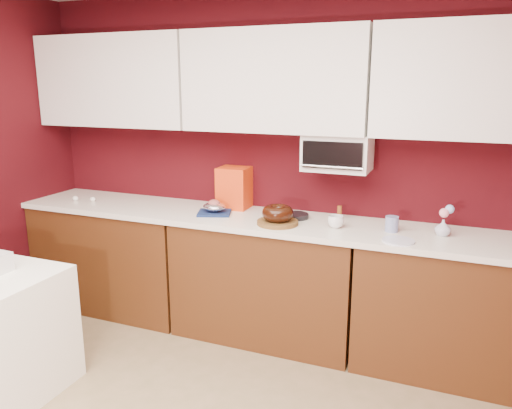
{
  "coord_description": "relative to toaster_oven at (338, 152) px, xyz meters",
  "views": [
    {
      "loc": [
        1.21,
        -1.26,
        1.84
      ],
      "look_at": [
        -0.05,
        1.84,
        1.02
      ],
      "focal_mm": 35.0,
      "sensor_mm": 36.0,
      "label": 1
    }
  ],
  "objects": [
    {
      "name": "wall_back",
      "position": [
        -0.45,
        0.15,
        -0.12
      ],
      "size": [
        4.0,
        0.02,
        2.5
      ],
      "primitive_type": "cube",
      "color": "#3E080D",
      "rests_on": "floor"
    },
    {
      "name": "base_cabinet_left",
      "position": [
        -1.78,
        -0.17,
        -0.95
      ],
      "size": [
        1.31,
        0.58,
        0.86
      ],
      "primitive_type": "cube",
      "color": "#4C270F",
      "rests_on": "floor"
    },
    {
      "name": "base_cabinet_center",
      "position": [
        -0.45,
        -0.17,
        -0.95
      ],
      "size": [
        1.31,
        0.58,
        0.86
      ],
      "primitive_type": "cube",
      "color": "#4C270F",
      "rests_on": "floor"
    },
    {
      "name": "base_cabinet_right",
      "position": [
        0.88,
        -0.17,
        -0.95
      ],
      "size": [
        1.31,
        0.58,
        0.86
      ],
      "primitive_type": "cube",
      "color": "#4C270F",
      "rests_on": "floor"
    },
    {
      "name": "countertop",
      "position": [
        -0.45,
        -0.17,
        -0.49
      ],
      "size": [
        4.0,
        0.62,
        0.04
      ],
      "primitive_type": "cube",
      "color": "white",
      "rests_on": "base_cabinet_center"
    },
    {
      "name": "upper_cabinet_left",
      "position": [
        -1.78,
        -0.02,
        0.48
      ],
      "size": [
        1.31,
        0.33,
        0.7
      ],
      "primitive_type": "cube",
      "color": "white",
      "rests_on": "wall_back"
    },
    {
      "name": "upper_cabinet_center",
      "position": [
        -0.45,
        -0.02,
        0.48
      ],
      "size": [
        1.31,
        0.33,
        0.7
      ],
      "primitive_type": "cube",
      "color": "white",
      "rests_on": "wall_back"
    },
    {
      "name": "upper_cabinet_right",
      "position": [
        0.88,
        -0.02,
        0.48
      ],
      "size": [
        1.31,
        0.33,
        0.7
      ],
      "primitive_type": "cube",
      "color": "white",
      "rests_on": "wall_back"
    },
    {
      "name": "toaster_oven",
      "position": [
        0.0,
        0.0,
        0.0
      ],
      "size": [
        0.45,
        0.3,
        0.25
      ],
      "primitive_type": "cube",
      "color": "white",
      "rests_on": "upper_cabinet_center"
    },
    {
      "name": "toaster_oven_door",
      "position": [
        0.0,
        -0.16,
        0.0
      ],
      "size": [
        0.4,
        0.02,
        0.18
      ],
      "primitive_type": "cube",
      "color": "black",
      "rests_on": "toaster_oven"
    },
    {
      "name": "toaster_oven_handle",
      "position": [
        0.0,
        -0.18,
        -0.07
      ],
      "size": [
        0.42,
        0.02,
        0.02
      ],
      "primitive_type": "cylinder",
      "rotation": [
        0.0,
        1.57,
        0.0
      ],
      "color": "silver",
      "rests_on": "toaster_oven"
    },
    {
      "name": "cake_base",
      "position": [
        -0.33,
        -0.28,
        -0.46
      ],
      "size": [
        0.35,
        0.35,
        0.03
      ],
      "primitive_type": "cylinder",
      "rotation": [
        0.0,
        0.0,
        0.26
      ],
      "color": "brown",
      "rests_on": "countertop"
    },
    {
      "name": "bundt_cake",
      "position": [
        -0.33,
        -0.28,
        -0.39
      ],
      "size": [
        0.22,
        0.22,
        0.09
      ],
      "primitive_type": "torus",
      "rotation": [
        0.0,
        0.0,
        -0.02
      ],
      "color": "black",
      "rests_on": "cake_base"
    },
    {
      "name": "navy_towel",
      "position": [
        -0.86,
        -0.2,
        -0.47
      ],
      "size": [
        0.29,
        0.27,
        0.02
      ],
      "primitive_type": "cube",
      "rotation": [
        0.0,
        0.0,
        0.35
      ],
      "color": "navy",
      "rests_on": "countertop"
    },
    {
      "name": "foil_ham_nest",
      "position": [
        -0.86,
        -0.2,
        -0.42
      ],
      "size": [
        0.18,
        0.15,
        0.06
      ],
      "primitive_type": "ellipsoid",
      "rotation": [
        0.0,
        0.0,
        0.04
      ],
      "color": "white",
      "rests_on": "navy_towel"
    },
    {
      "name": "roasted_ham",
      "position": [
        -0.86,
        -0.2,
        -0.4
      ],
      "size": [
        0.1,
        0.09,
        0.06
      ],
      "primitive_type": "ellipsoid",
      "rotation": [
        0.0,
        0.0,
        0.18
      ],
      "color": "#AD564F",
      "rests_on": "foil_ham_nest"
    },
    {
      "name": "pandoro_box",
      "position": [
        -0.8,
        0.04,
        -0.32
      ],
      "size": [
        0.24,
        0.22,
        0.31
      ],
      "primitive_type": "cube",
      "rotation": [
        0.0,
        0.0,
        0.04
      ],
      "color": "red",
      "rests_on": "countertop"
    },
    {
      "name": "dark_pan",
      "position": [
        -0.27,
        -0.08,
        -0.46
      ],
      "size": [
        0.24,
        0.24,
        0.03
      ],
      "primitive_type": "cylinder",
      "rotation": [
        0.0,
        0.0,
        0.36
      ],
      "color": "black",
      "rests_on": "countertop"
    },
    {
      "name": "coffee_mug",
      "position": [
        0.05,
        -0.21,
        -0.42
      ],
      "size": [
        0.11,
        0.11,
        0.1
      ],
      "primitive_type": "imported",
      "rotation": [
        0.0,
        0.0,
        0.23
      ],
      "color": "white",
      "rests_on": "countertop"
    },
    {
      "name": "blue_jar",
      "position": [
        0.41,
        -0.16,
        -0.42
      ],
      "size": [
        0.09,
        0.09,
        0.1
      ],
      "primitive_type": "cylinder",
      "rotation": [
        0.0,
        0.0,
        -0.04
      ],
      "color": "navy",
      "rests_on": "countertop"
    },
    {
      "name": "flower_vase",
      "position": [
        0.72,
        -0.13,
        -0.42
      ],
      "size": [
        0.1,
        0.1,
        0.12
      ],
      "primitive_type": "imported",
      "rotation": [
        0.0,
        0.0,
        0.41
      ],
      "color": "silver",
      "rests_on": "countertop"
    },
    {
      "name": "flower_pink",
      "position": [
        0.72,
        -0.13,
        -0.33
      ],
      "size": [
        0.06,
        0.06,
        0.06
      ],
      "primitive_type": "sphere",
      "color": "pink",
      "rests_on": "flower_vase"
    },
    {
      "name": "flower_blue",
      "position": [
        0.75,
        -0.11,
        -0.3
      ],
      "size": [
        0.06,
        0.06,
        0.06
      ],
      "primitive_type": "sphere",
      "color": "#98BAF3",
      "rests_on": "flower_vase"
    },
    {
      "name": "china_plate",
      "position": [
        0.48,
        -0.37,
        -0.47
      ],
      "size": [
        0.23,
        0.23,
        0.01
      ],
      "primitive_type": "cylinder",
      "rotation": [
        0.0,
        0.0,
        0.18
      ],
      "color": "white",
      "rests_on": "countertop"
    },
    {
      "name": "amber_bottle",
      "position": [
        0.03,
        0.01,
        -0.43
      ],
      "size": [
        0.03,
        0.03,
        0.1
      ],
      "primitive_type": "cylinder",
      "rotation": [
        0.0,
        0.0,
        -0.07
      ],
      "color": "brown",
      "rests_on": "countertop"
    },
    {
      "name": "egg_left",
      "position": [
        -2.1,
        -0.24,
        -0.46
      ],
      "size": [
        0.06,
        0.05,
        0.04
      ],
      "primitive_type": "ellipsoid",
      "rotation": [
        0.0,
        0.0,
        -0.19
      ],
      "color": "white",
      "rests_on": "countertop"
    },
    {
      "name": "egg_right",
      "position": [
        -1.95,
        -0.21,
        -0.46
      ],
      "size": [
        0.05,
        0.05,
        0.04
      ],
      "primitive_type": "ellipsoid",
      "rotation": [
        0.0,
        0.0,
        -0.19
      ],
      "color": "white",
      "rests_on": "countertop"
    }
  ]
}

